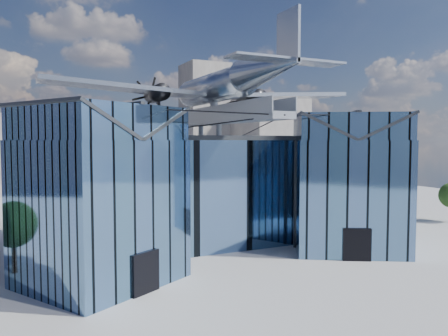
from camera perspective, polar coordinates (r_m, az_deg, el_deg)
name	(u,v)px	position (r m, az deg, el deg)	size (l,w,h in m)	color
ground_plane	(235,260)	(35.51, 1.42, -11.86)	(120.00, 120.00, 0.00)	gray
museum	(206,184)	(39.69, -2.37, -2.08)	(32.88, 24.50, 17.60)	#4F75A0
bg_towers	(118,137)	(82.76, -13.68, 3.89)	(77.00, 24.50, 26.00)	gray
tree_side_e	(399,184)	(59.50, 21.91, -2.00)	(4.89, 4.89, 5.79)	#362315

